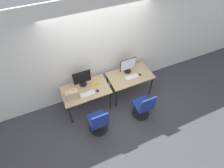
% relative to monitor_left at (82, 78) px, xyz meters
% --- Properties ---
extents(ground_plane, '(20.00, 20.00, 0.00)m').
position_rel_monitor_left_xyz_m(ground_plane, '(0.64, -0.56, -0.97)').
color(ground_plane, '#3D3D42').
extents(wall_back, '(12.00, 0.05, 2.80)m').
position_rel_monitor_left_xyz_m(wall_back, '(0.64, 0.29, 0.43)').
color(wall_back, silver).
rests_on(wall_back, ground_plane).
extents(desk_left, '(1.20, 0.72, 0.74)m').
position_rel_monitor_left_xyz_m(desk_left, '(0.00, -0.19, -0.31)').
color(desk_left, tan).
rests_on(desk_left, ground_plane).
extents(monitor_left, '(0.46, 0.20, 0.45)m').
position_rel_monitor_left_xyz_m(monitor_left, '(0.00, 0.00, 0.00)').
color(monitor_left, black).
rests_on(monitor_left, desk_left).
extents(keyboard_left, '(0.36, 0.15, 0.02)m').
position_rel_monitor_left_xyz_m(keyboard_left, '(0.00, -0.35, -0.22)').
color(keyboard_left, silver).
rests_on(keyboard_left, desk_left).
extents(mouse_left, '(0.06, 0.09, 0.03)m').
position_rel_monitor_left_xyz_m(mouse_left, '(0.26, -0.36, -0.22)').
color(mouse_left, black).
rests_on(mouse_left, desk_left).
extents(office_chair_left, '(0.48, 0.48, 0.90)m').
position_rel_monitor_left_xyz_m(office_chair_left, '(0.03, -1.00, -0.60)').
color(office_chair_left, black).
rests_on(office_chair_left, ground_plane).
extents(desk_right, '(1.20, 0.72, 0.74)m').
position_rel_monitor_left_xyz_m(desk_right, '(1.28, -0.19, -0.31)').
color(desk_right, tan).
rests_on(desk_right, ground_plane).
extents(monitor_right, '(0.46, 0.20, 0.45)m').
position_rel_monitor_left_xyz_m(monitor_right, '(1.28, -0.04, 0.00)').
color(monitor_right, black).
rests_on(monitor_right, desk_right).
extents(keyboard_right, '(0.36, 0.15, 0.02)m').
position_rel_monitor_left_xyz_m(keyboard_right, '(1.28, -0.29, -0.22)').
color(keyboard_right, silver).
rests_on(keyboard_right, desk_right).
extents(mouse_right, '(0.06, 0.09, 0.03)m').
position_rel_monitor_left_xyz_m(mouse_right, '(1.53, -0.30, -0.22)').
color(mouse_right, black).
rests_on(mouse_right, desk_right).
extents(office_chair_right, '(0.48, 0.48, 0.90)m').
position_rel_monitor_left_xyz_m(office_chair_right, '(1.24, -1.05, -0.60)').
color(office_chair_right, black).
rests_on(office_chair_right, ground_plane).
extents(handbag, '(0.30, 0.18, 0.25)m').
position_rel_monitor_left_xyz_m(handbag, '(-0.36, -0.30, -0.12)').
color(handbag, tan).
rests_on(handbag, desk_left).
extents(placard_left, '(0.16, 0.03, 0.08)m').
position_rel_monitor_left_xyz_m(placard_left, '(0.26, -0.16, -0.19)').
color(placard_left, yellow).
rests_on(placard_left, desk_left).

